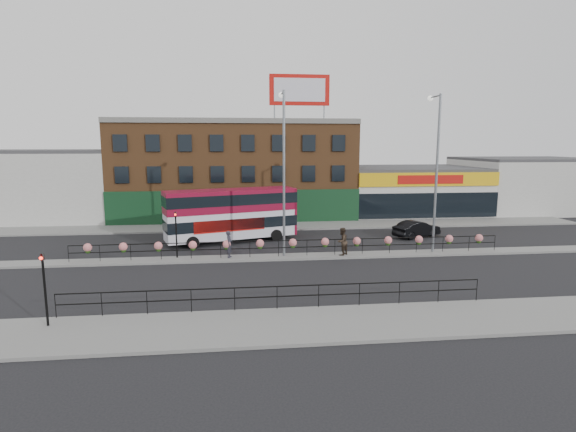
{
  "coord_description": "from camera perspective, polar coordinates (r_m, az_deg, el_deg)",
  "views": [
    {
      "loc": [
        -3.77,
        -30.4,
        7.88
      ],
      "look_at": [
        0.0,
        3.0,
        2.5
      ],
      "focal_mm": 28.0,
      "sensor_mm": 36.0,
      "label": 1
    }
  ],
  "objects": [
    {
      "name": "yellow_line_outer",
      "position": [
        22.3,
        3.79,
        -11.6
      ],
      "size": [
        60.0,
        0.1,
        0.01
      ],
      "primitive_type": "cube",
      "color": "gold",
      "rests_on": "ground"
    },
    {
      "name": "north_pavement",
      "position": [
        43.27,
        -1.34,
        -1.3
      ],
      "size": [
        60.0,
        4.0,
        0.15
      ],
      "primitive_type": "cube",
      "color": "slate",
      "rests_on": "ground"
    },
    {
      "name": "pedestrian_b",
      "position": [
        31.83,
        6.88,
        -3.22
      ],
      "size": [
        1.69,
        1.69,
        1.96
      ],
      "primitive_type": "imported",
      "rotation": [
        0.0,
        0.0,
        3.88
      ],
      "color": "#33271C",
      "rests_on": "median"
    },
    {
      "name": "brick_building",
      "position": [
        50.43,
        -6.73,
        5.9
      ],
      "size": [
        25.0,
        12.21,
        10.3
      ],
      "color": "brown",
      "rests_on": "ground"
    },
    {
      "name": "pedestrian_a",
      "position": [
        31.2,
        -7.46,
        -3.57
      ],
      "size": [
        0.85,
        0.7,
        1.86
      ],
      "primitive_type": "imported",
      "rotation": [
        0.0,
        0.0,
        1.38
      ],
      "color": "#282833",
      "rests_on": "median"
    },
    {
      "name": "billboard",
      "position": [
        46.12,
        1.47,
        15.69
      ],
      "size": [
        6.0,
        0.29,
        4.4
      ],
      "color": "#B5100B",
      "rests_on": "brick_building"
    },
    {
      "name": "median_railing",
      "position": [
        31.38,
        0.62,
        -3.48
      ],
      "size": [
        30.04,
        0.56,
        1.23
      ],
      "color": "black",
      "rests_on": "median"
    },
    {
      "name": "lamp_column_west",
      "position": [
        30.98,
        -0.58,
        7.23
      ],
      "size": [
        0.41,
        1.99,
        11.34
      ],
      "color": "slate",
      "rests_on": "median"
    },
    {
      "name": "ground",
      "position": [
        31.63,
        0.61,
        -5.33
      ],
      "size": [
        120.0,
        120.0,
        0.0
      ],
      "primitive_type": "plane",
      "color": "black",
      "rests_on": "ground"
    },
    {
      "name": "warehouse_east",
      "position": [
        61.27,
        27.94,
        3.61
      ],
      "size": [
        14.5,
        12.0,
        6.3
      ],
      "color": "#BCBBB6",
      "rests_on": "ground"
    },
    {
      "name": "double_decker_bus",
      "position": [
        36.6,
        -7.15,
        0.79
      ],
      "size": [
        10.88,
        5.58,
        4.3
      ],
      "color": "silver",
      "rests_on": "ground"
    },
    {
      "name": "lamp_column_east",
      "position": [
        33.82,
        18.22,
        6.82
      ],
      "size": [
        0.4,
        1.97,
        11.22
      ],
      "color": "slate",
      "rests_on": "median"
    },
    {
      "name": "traffic_light_median",
      "position": [
        31.55,
        -14.05,
        -1.06
      ],
      "size": [
        0.15,
        0.28,
        3.65
      ],
      "color": "black",
      "rests_on": "median"
    },
    {
      "name": "supermarket",
      "position": [
        54.3,
        14.97,
        3.26
      ],
      "size": [
        15.0,
        12.25,
        5.3
      ],
      "color": "silver",
      "rests_on": "ground"
    },
    {
      "name": "south_pavement",
      "position": [
        20.34,
        4.88,
        -13.5
      ],
      "size": [
        60.0,
        4.0,
        0.15
      ],
      "primitive_type": "cube",
      "color": "slate",
      "rests_on": "ground"
    },
    {
      "name": "traffic_light_south",
      "position": [
        21.75,
        -28.62,
        -6.45
      ],
      "size": [
        0.15,
        0.28,
        3.65
      ],
      "color": "black",
      "rests_on": "south_pavement"
    },
    {
      "name": "car",
      "position": [
        40.0,
        16.03,
        -1.58
      ],
      "size": [
        4.71,
        5.45,
        1.43
      ],
      "primitive_type": "imported",
      "rotation": [
        0.0,
        0.0,
        1.99
      ],
      "color": "black",
      "rests_on": "ground"
    },
    {
      "name": "median",
      "position": [
        31.61,
        0.61,
        -5.2
      ],
      "size": [
        60.0,
        1.6,
        0.15
      ],
      "primitive_type": "cube",
      "color": "slate",
      "rests_on": "ground"
    },
    {
      "name": "yellow_line_inner",
      "position": [
        22.46,
        3.71,
        -11.44
      ],
      "size": [
        60.0,
        0.1,
        0.01
      ],
      "primitive_type": "cube",
      "color": "gold",
      "rests_on": "ground"
    },
    {
      "name": "south_railing",
      "position": [
        21.52,
        -1.4,
        -9.66
      ],
      "size": [
        20.04,
        0.05,
        1.12
      ],
      "color": "black",
      "rests_on": "south_pavement"
    },
    {
      "name": "warehouse_west",
      "position": [
        54.56,
        -28.52,
        3.55
      ],
      "size": [
        15.5,
        12.0,
        7.3
      ],
      "color": "#BCBBB6",
      "rests_on": "ground"
    }
  ]
}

